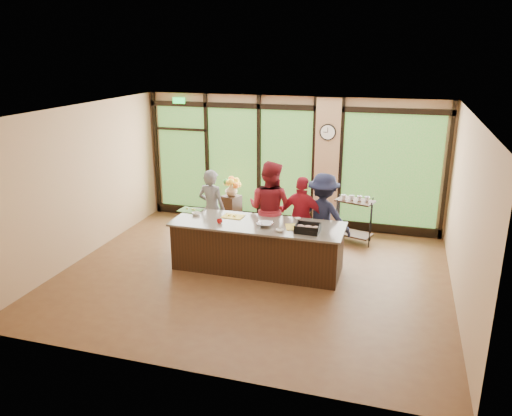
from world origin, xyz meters
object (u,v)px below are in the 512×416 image
Objects in this scene: island_base at (258,247)px; cook_left at (212,209)px; flower_stand at (232,211)px; cook_right at (323,217)px; bar_cart at (354,215)px; roasting_pan at (308,230)px.

cook_left reaches higher than island_base.
cook_right is at bearing -7.78° from flower_stand.
flower_stand is 2.90m from bar_cart.
flower_stand is (-0.06, 1.39, -0.48)m from cook_left.
flower_stand is at bearing -77.20° from cook_left.
cook_left is 2.30m from cook_right.
bar_cart is at bearing -148.26° from cook_left.
cook_left is at bearing 147.16° from island_base.
roasting_pan reaches higher than island_base.
island_base is 1.78× the size of cook_right.
roasting_pan is 2.20m from bar_cart.
bar_cart is at bearing 76.43° from roasting_pan.
roasting_pan is 3.33m from flower_stand.
cook_right is (1.08, 0.84, 0.43)m from island_base.
flower_stand is (-1.28, 2.18, -0.08)m from island_base.
bar_cart is (0.62, 2.09, -0.33)m from roasting_pan.
bar_cart is (1.59, 1.89, 0.19)m from island_base.
cook_right reaches higher than island_base.
bar_cart is (2.81, 1.10, -0.21)m from cook_left.
roasting_pan is at bearing 166.16° from cook_left.
island_base is at bearing 157.52° from cook_left.
cook_left is 1.47m from flower_stand.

